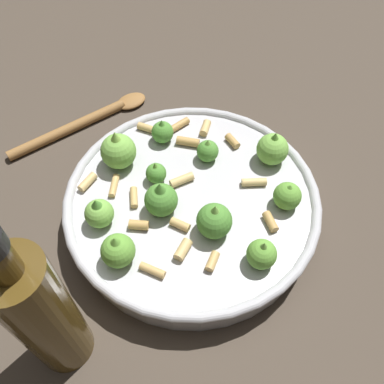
% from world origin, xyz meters
% --- Properties ---
extents(ground_plane, '(2.40, 2.40, 0.00)m').
position_xyz_m(ground_plane, '(0.00, 0.00, 0.00)').
color(ground_plane, '#42382D').
extents(cooking_pan, '(0.33, 0.33, 0.11)m').
position_xyz_m(cooking_pan, '(0.00, -0.00, 0.03)').
color(cooking_pan, '#B7B7BC').
rests_on(cooking_pan, ground).
extents(olive_oil_bottle, '(0.06, 0.06, 0.24)m').
position_xyz_m(olive_oil_bottle, '(0.15, 0.17, 0.10)').
color(olive_oil_bottle, '#4C3814').
rests_on(olive_oil_bottle, ground).
extents(wooden_spoon, '(0.22, 0.15, 0.02)m').
position_xyz_m(wooden_spoon, '(0.16, -0.19, 0.01)').
color(wooden_spoon, olive).
rests_on(wooden_spoon, ground).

